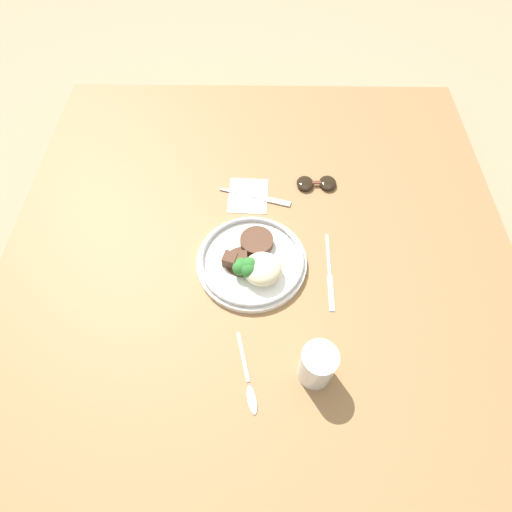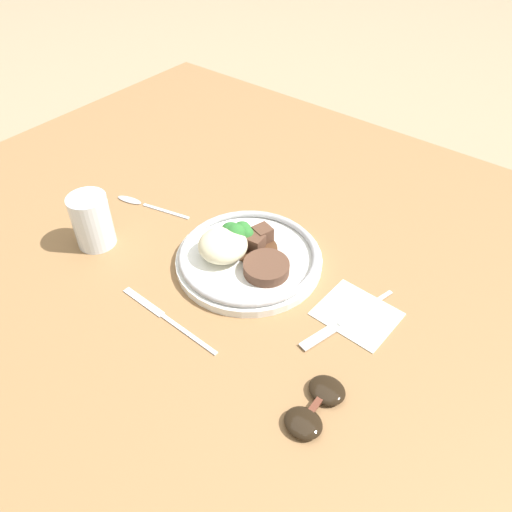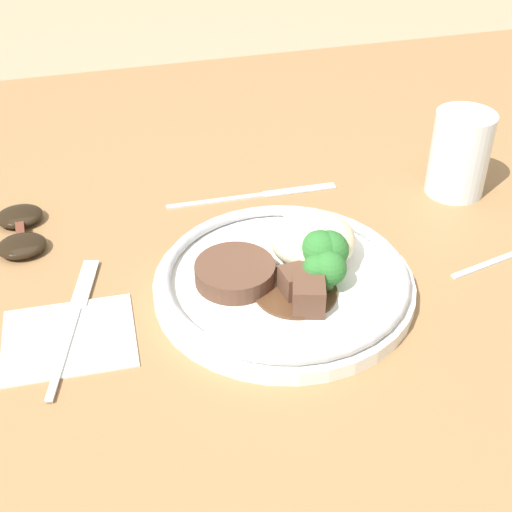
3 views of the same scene
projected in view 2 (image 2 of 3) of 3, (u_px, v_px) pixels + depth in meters
ground_plane at (233, 281)px, 0.93m from camera, size 8.00×8.00×0.00m
dining_table at (232, 271)px, 0.91m from camera, size 1.44×1.24×0.05m
napkin at (357, 314)px, 0.80m from camera, size 0.12×0.11×0.00m
plate at (245, 254)px, 0.88m from camera, size 0.26×0.26×0.07m
juice_glass at (93, 223)px, 0.90m from camera, size 0.07×0.07×0.10m
fork at (340, 324)px, 0.78m from camera, size 0.06×0.19×0.00m
knife at (165, 317)px, 0.80m from camera, size 0.21×0.01×0.00m
spoon at (138, 203)px, 1.02m from camera, size 0.17×0.05×0.01m
sunglasses at (315, 406)px, 0.67m from camera, size 0.06×0.11×0.02m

